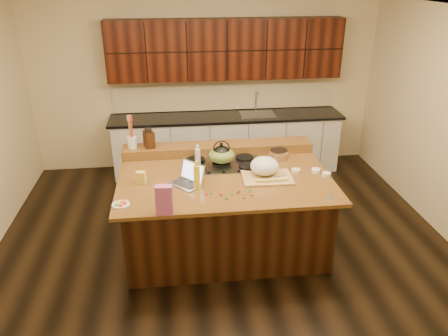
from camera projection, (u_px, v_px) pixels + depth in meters
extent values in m
cube|color=black|center=(224.00, 244.00, 5.35)|extent=(5.50, 5.00, 0.01)
cube|color=silver|center=(225.00, 10.00, 4.22)|extent=(5.50, 5.00, 0.01)
cube|color=beige|center=(206.00, 86.00, 7.05)|extent=(5.50, 0.01, 2.70)
cube|color=beige|center=(277.00, 295.00, 2.53)|extent=(5.50, 0.01, 2.70)
cube|color=black|center=(225.00, 213.00, 5.17)|extent=(2.22, 1.42, 0.88)
cube|color=black|center=(225.00, 178.00, 4.97)|extent=(2.40, 1.60, 0.04)
cube|color=black|center=(218.00, 148.00, 5.57)|extent=(2.40, 0.30, 0.12)
cube|color=gray|center=(222.00, 165.00, 5.23)|extent=(0.92, 0.52, 0.02)
cylinder|color=black|center=(196.00, 160.00, 5.31)|extent=(0.22, 0.22, 0.03)
cylinder|color=black|center=(244.00, 158.00, 5.38)|extent=(0.22, 0.22, 0.03)
cylinder|color=black|center=(197.00, 169.00, 5.08)|extent=(0.22, 0.22, 0.03)
cylinder|color=black|center=(248.00, 167.00, 5.14)|extent=(0.22, 0.22, 0.03)
cylinder|color=black|center=(222.00, 163.00, 5.23)|extent=(0.22, 0.22, 0.03)
cube|color=silver|center=(227.00, 144.00, 7.15)|extent=(3.60, 0.62, 0.90)
cube|color=black|center=(227.00, 117.00, 6.96)|extent=(3.70, 0.66, 0.04)
cube|color=gray|center=(258.00, 115.00, 7.01)|extent=(0.55, 0.42, 0.01)
cylinder|color=gray|center=(256.00, 100.00, 7.09)|extent=(0.02, 0.02, 0.36)
cube|color=black|center=(226.00, 49.00, 6.66)|extent=(3.60, 0.34, 0.90)
cube|color=beige|center=(224.00, 94.00, 7.12)|extent=(3.60, 0.03, 0.50)
ellipsoid|color=black|center=(221.00, 154.00, 5.18)|extent=(0.30, 0.30, 0.20)
ellipsoid|color=#546F2C|center=(221.00, 155.00, 5.18)|extent=(0.35, 0.35, 0.17)
cube|color=#B7B7BC|center=(186.00, 184.00, 4.76)|extent=(0.39, 0.40, 0.02)
cube|color=black|center=(185.00, 184.00, 4.75)|extent=(0.29, 0.30, 0.00)
cube|color=#B7B7BC|center=(193.00, 171.00, 4.79)|extent=(0.27, 0.29, 0.21)
cube|color=silver|center=(192.00, 172.00, 4.78)|extent=(0.24, 0.26, 0.18)
cylinder|color=yellow|center=(197.00, 177.00, 4.63)|extent=(0.08, 0.08, 0.27)
cylinder|color=silver|center=(198.00, 159.00, 5.10)|extent=(0.07, 0.07, 0.25)
cube|color=tan|center=(267.00, 178.00, 4.90)|extent=(0.57, 0.42, 0.03)
ellipsoid|color=white|center=(264.00, 166.00, 4.92)|extent=(0.32, 0.32, 0.20)
cube|color=#EDD872|center=(261.00, 181.00, 4.76)|extent=(0.12, 0.03, 0.03)
cube|color=#EDD872|center=(272.00, 180.00, 4.77)|extent=(0.12, 0.03, 0.03)
cube|color=#EDD872|center=(282.00, 180.00, 4.79)|extent=(0.12, 0.03, 0.03)
cylinder|color=gray|center=(278.00, 176.00, 4.89)|extent=(0.21, 0.09, 0.01)
cylinder|color=white|center=(316.00, 171.00, 5.05)|extent=(0.12, 0.12, 0.04)
cylinder|color=white|center=(326.00, 174.00, 4.95)|extent=(0.11, 0.11, 0.04)
cylinder|color=white|center=(296.00, 171.00, 5.04)|extent=(0.12, 0.12, 0.04)
cylinder|color=#996B3F|center=(279.00, 155.00, 5.41)|extent=(0.30, 0.30, 0.09)
cone|color=silver|center=(330.00, 195.00, 4.47)|extent=(0.09, 0.09, 0.07)
cube|color=#C15B9B|center=(164.00, 200.00, 4.15)|extent=(0.17, 0.10, 0.30)
cylinder|color=white|center=(121.00, 204.00, 4.36)|extent=(0.21, 0.21, 0.01)
cube|color=#D7CA4C|center=(141.00, 178.00, 4.77)|extent=(0.11, 0.09, 0.14)
cylinder|color=white|center=(132.00, 143.00, 5.40)|extent=(0.13, 0.13, 0.14)
cube|color=black|center=(149.00, 139.00, 5.41)|extent=(0.16, 0.20, 0.21)
ellipsoid|color=red|center=(221.00, 195.00, 4.54)|extent=(0.02, 0.02, 0.02)
ellipsoid|color=#198C26|center=(211.00, 193.00, 4.57)|extent=(0.02, 0.02, 0.02)
ellipsoid|color=red|center=(239.00, 193.00, 4.57)|extent=(0.02, 0.02, 0.02)
ellipsoid|color=#198C26|center=(226.00, 199.00, 4.46)|extent=(0.02, 0.02, 0.02)
ellipsoid|color=red|center=(244.00, 198.00, 4.47)|extent=(0.02, 0.02, 0.02)
ellipsoid|color=#198C26|center=(250.00, 191.00, 4.61)|extent=(0.02, 0.02, 0.02)
ellipsoid|color=red|center=(252.00, 195.00, 4.53)|extent=(0.02, 0.02, 0.02)
ellipsoid|color=#198C26|center=(250.00, 190.00, 4.64)|extent=(0.02, 0.02, 0.02)
ellipsoid|color=red|center=(239.00, 191.00, 4.61)|extent=(0.02, 0.02, 0.02)
ellipsoid|color=#198C26|center=(232.00, 195.00, 4.54)|extent=(0.02, 0.02, 0.02)
ellipsoid|color=red|center=(207.00, 194.00, 4.55)|extent=(0.02, 0.02, 0.02)
ellipsoid|color=#198C26|center=(238.00, 192.00, 4.59)|extent=(0.02, 0.02, 0.02)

